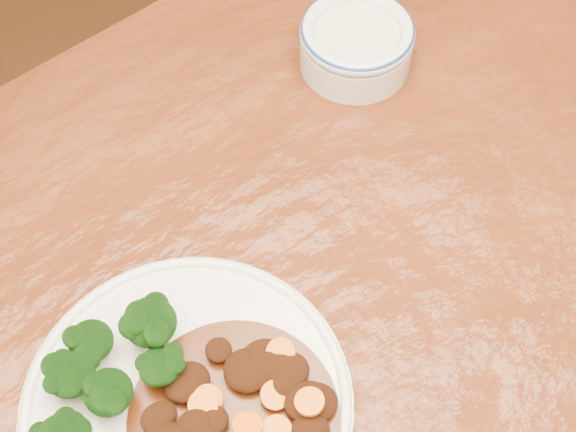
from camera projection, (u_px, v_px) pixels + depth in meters
dining_table at (318, 331)px, 0.86m from camera, size 1.60×1.09×0.75m
dinner_plate at (187, 404)px, 0.73m from camera, size 0.30×0.30×0.02m
broccoli_florets at (103, 378)px, 0.70m from camera, size 0.16×0.11×0.05m
mince_stew at (237, 411)px, 0.71m from camera, size 0.19×0.19×0.03m
dip_bowl at (356, 43)px, 0.93m from camera, size 0.13×0.13×0.06m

